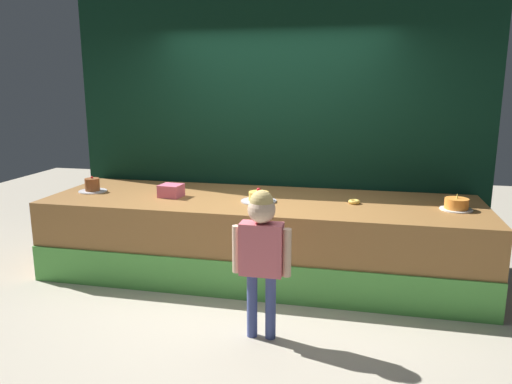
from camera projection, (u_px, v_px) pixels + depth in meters
The scene contains 9 objects.
ground_plane at pixel (246, 300), 4.42m from camera, with size 12.00×12.00×0.00m, color #BCB29E.
stage_platform at pixel (261, 237), 4.95m from camera, with size 4.28×1.32×0.79m.
curtain_backdrop at pixel (275, 114), 5.41m from camera, with size 4.59×0.08×3.15m, color black.
child_figure at pixel (261, 244), 3.61m from camera, with size 0.45×0.20×1.15m.
pink_box at pixel (171, 191), 4.95m from camera, with size 0.21×0.20×0.13m, color #E56585.
donut at pixel (354, 202), 4.67m from camera, with size 0.11×0.11×0.04m, color #F2BF4C.
cake_left at pixel (92, 186), 5.19m from camera, with size 0.29×0.29×0.17m.
cake_center at pixel (259, 197), 4.76m from camera, with size 0.35×0.35×0.14m.
cake_right at pixel (456, 204), 4.44m from camera, with size 0.29×0.29×0.16m.
Camera 1 is at (0.98, -3.99, 1.90)m, focal length 34.38 mm.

